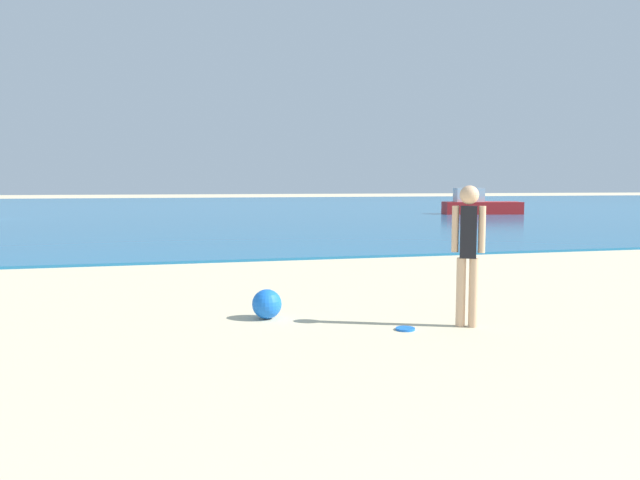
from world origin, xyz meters
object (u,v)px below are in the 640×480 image
at_px(person_standing, 468,247).
at_px(beach_ball, 267,304).
at_px(boat_near, 479,205).
at_px(frisbee, 405,329).

bearing_deg(person_standing, beach_ball, 4.41).
bearing_deg(boat_near, beach_ball, -112.48).
height_order(frisbee, beach_ball, beach_ball).
height_order(boat_near, beach_ball, boat_near).
bearing_deg(person_standing, boat_near, -90.91).
bearing_deg(beach_ball, boat_near, 55.76).
distance_m(person_standing, beach_ball, 2.57).
distance_m(person_standing, frisbee, 1.22).
height_order(frisbee, boat_near, boat_near).
distance_m(person_standing, boat_near, 26.53).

